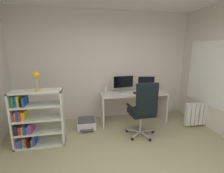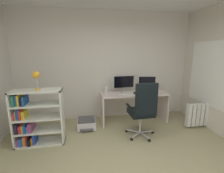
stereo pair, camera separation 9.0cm
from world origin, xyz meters
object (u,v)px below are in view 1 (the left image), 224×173
at_px(desk, 133,100).
at_px(monitor_secondary, 146,82).
at_px(bookshelf, 33,120).
at_px(computer_mouse, 135,93).
at_px(desk_lamp, 36,76).
at_px(office_chair, 143,108).
at_px(monitor_main, 123,82).
at_px(radiator, 202,113).
at_px(printer, 86,123).
at_px(desktop_speaker, 106,90).
at_px(keyboard, 125,93).

xyz_separation_m(desk, monitor_secondary, (0.37, 0.11, 0.42)).
bearing_deg(bookshelf, computer_mouse, 14.68).
bearing_deg(desk_lamp, office_chair, -4.80).
xyz_separation_m(monitor_main, radiator, (1.74, -0.74, -0.68)).
bearing_deg(desk_lamp, bookshelf, -179.98).
height_order(office_chair, bookshelf, office_chair).
bearing_deg(office_chair, printer, 148.41).
xyz_separation_m(desk, desktop_speaker, (-0.70, 0.06, 0.27)).
height_order(monitor_secondary, printer, monitor_secondary).
distance_m(monitor_main, desktop_speaker, 0.49).
bearing_deg(keyboard, printer, -173.02).
xyz_separation_m(computer_mouse, desk_lamp, (-2.08, -0.58, 0.56)).
xyz_separation_m(desk, monitor_main, (-0.24, 0.11, 0.44)).
xyz_separation_m(bookshelf, printer, (0.99, 0.52, -0.41)).
bearing_deg(monitor_main, printer, -165.27).
bearing_deg(monitor_main, bookshelf, -158.36).
xyz_separation_m(desk, computer_mouse, (0.01, -0.09, 0.20)).
distance_m(computer_mouse, radiator, 1.64).
xyz_separation_m(monitor_secondary, bookshelf, (-2.56, -0.77, -0.47)).
distance_m(desk, monitor_main, 0.51).
relative_size(desktop_speaker, printer, 0.33).
bearing_deg(bookshelf, office_chair, -4.52).
relative_size(monitor_main, desk_lamp, 1.60).
bearing_deg(computer_mouse, keyboard, 157.36).
bearing_deg(office_chair, monitor_main, 99.76).
relative_size(office_chair, desk_lamp, 3.45).
xyz_separation_m(monitor_secondary, radiator, (1.12, -0.74, -0.66)).
bearing_deg(desk, bookshelf, -163.18).
xyz_separation_m(monitor_main, computer_mouse, (0.25, -0.20, -0.24)).
bearing_deg(keyboard, monitor_main, 88.36).
bearing_deg(office_chair, desktop_speaker, 124.72).
distance_m(monitor_main, desk_lamp, 2.01).
height_order(monitor_main, computer_mouse, monitor_main).
height_order(bookshelf, printer, bookshelf).
xyz_separation_m(keyboard, printer, (-0.95, -0.08, -0.66)).
distance_m(office_chair, radiator, 1.62).
bearing_deg(office_chair, bookshelf, 175.48).
distance_m(computer_mouse, desktop_speaker, 0.73).
distance_m(office_chair, bookshelf, 2.12).
relative_size(monitor_main, desktop_speaker, 3.23).
bearing_deg(bookshelf, monitor_main, 21.64).
bearing_deg(monitor_secondary, desk, -163.41).
relative_size(office_chair, printer, 2.30).
height_order(keyboard, computer_mouse, computer_mouse).
relative_size(monitor_main, monitor_secondary, 1.24).
distance_m(office_chair, printer, 1.42).
xyz_separation_m(monitor_secondary, office_chair, (-0.45, -0.94, -0.34)).
bearing_deg(desktop_speaker, desk_lamp, -152.03).
relative_size(desk, keyboard, 4.85).
bearing_deg(monitor_secondary, printer, -170.90).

